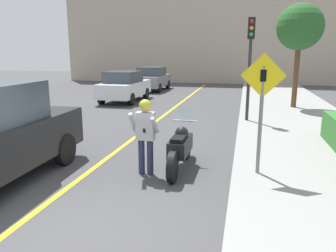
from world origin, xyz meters
TOP-DOWN VIEW (x-y plane):
  - ground_plane at (0.00, 0.00)m, footprint 80.00×80.00m
  - sidewalk_curb at (4.80, 4.00)m, footprint 4.40×44.00m
  - road_center_line at (-0.60, 6.00)m, footprint 0.12×36.00m
  - building_backdrop at (0.00, 26.00)m, footprint 28.00×1.20m
  - motorcycle at (1.40, 3.14)m, footprint 0.62×2.31m
  - person_biker at (0.71, 2.62)m, footprint 0.59×0.47m
  - crossing_sign at (3.14, 2.93)m, footprint 0.91×0.08m
  - traffic_light at (2.90, 8.68)m, footprint 0.26×0.30m
  - street_tree at (5.06, 12.42)m, footprint 2.09×2.09m
  - parked_car_white at (-3.77, 13.17)m, footprint 1.88×4.20m
  - parked_car_grey at (-3.77, 18.80)m, footprint 1.88×4.20m

SIDE VIEW (x-z plane):
  - ground_plane at x=0.00m, z-range 0.00..0.00m
  - road_center_line at x=-0.60m, z-range 0.00..0.01m
  - sidewalk_curb at x=4.80m, z-range 0.00..0.13m
  - motorcycle at x=1.40m, z-range -0.14..1.18m
  - parked_car_white at x=-3.77m, z-range 0.02..1.70m
  - parked_car_grey at x=-3.77m, z-range 0.02..1.70m
  - person_biker at x=0.71m, z-range 0.19..1.88m
  - crossing_sign at x=3.14m, z-range 0.39..2.92m
  - traffic_light at x=2.90m, z-range 0.87..4.65m
  - street_tree at x=5.06m, z-range 1.41..6.14m
  - building_backdrop at x=0.00m, z-range 0.00..9.20m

